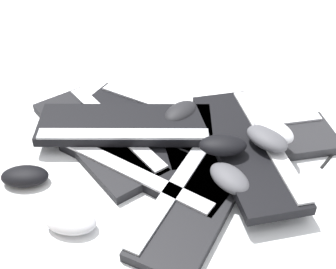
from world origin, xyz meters
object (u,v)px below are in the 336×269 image
Objects in this scene: keyboard_6 at (247,148)px; mouse_5 at (181,112)px; mouse_4 at (71,222)px; keyboard_3 at (146,163)px; keyboard_2 at (97,137)px; keyboard_4 at (198,196)px; keyboard_0 at (251,141)px; mouse_2 at (230,178)px; mouse_3 at (223,145)px; mouse_6 at (267,139)px; keyboard_5 at (125,125)px; mouse_1 at (273,130)px; keyboard_1 at (158,121)px; mouse_0 at (25,176)px.

keyboard_6 is 4.14× the size of mouse_5.
keyboard_3 is at bearing 59.79° from mouse_4.
keyboard_3 is at bearing -56.84° from keyboard_2.
mouse_4 is at bearing 176.91° from keyboard_4.
keyboard_6 is at bearing -127.56° from keyboard_0.
mouse_2 is (-0.09, -0.09, 0.01)m from keyboard_6.
mouse_3 reaches higher than mouse_2.
keyboard_0 is 0.10m from mouse_6.
keyboard_2 is at bearing -143.23° from mouse_6.
mouse_2 reaches higher than keyboard_6.
keyboard_5 is at bearing 143.84° from keyboard_6.
keyboard_0 and keyboard_4 have the same top height.
mouse_1 is at bearing 104.17° from mouse_2.
mouse_4 reaches higher than keyboard_4.
keyboard_2 is 4.22× the size of mouse_4.
keyboard_5 is at bearing -147.61° from mouse_6.
keyboard_5 is at bearing 155.34° from keyboard_0.
mouse_3 and mouse_6 have the same top height.
mouse_1 is at bearing 19.93° from keyboard_4.
keyboard_0 is 4.16× the size of mouse_1.
mouse_5 is (0.15, -0.00, 0.01)m from keyboard_5.
keyboard_1 is 0.24m from mouse_3.
keyboard_1 is 0.31m from mouse_2.
mouse_6 reaches higher than keyboard_5.
keyboard_5 is at bearing -27.89° from mouse_3.
keyboard_6 reaches higher than keyboard_3.
keyboard_5 is 0.32m from mouse_2.
mouse_3 is 1.00× the size of mouse_6.
mouse_6 is at bearing -85.59° from mouse_5.
keyboard_2 is 1.02× the size of keyboard_6.
mouse_2 is 1.00× the size of mouse_4.
keyboard_1 is 3.94× the size of mouse_6.
keyboard_6 is (0.25, -0.18, 0.00)m from keyboard_5.
keyboard_4 is 3.83× the size of mouse_6.
mouse_2 is 0.27m from mouse_5.
keyboard_0 is 0.56m from mouse_0.
mouse_6 is (-0.03, -0.02, 0.00)m from mouse_1.
keyboard_3 is at bearing -122.45° from mouse_1.
mouse_0 reaches higher than keyboard_0.
mouse_3 reaches higher than keyboard_6.
mouse_4 is at bearing -166.44° from keyboard_0.
mouse_5 is at bearing -151.13° from mouse_0.
mouse_5 is (-0.14, 0.13, 0.04)m from keyboard_0.
mouse_1 is 0.52m from mouse_4.
keyboard_3 is 1.05× the size of keyboard_4.
mouse_5 is (-0.03, 0.19, -0.03)m from mouse_3.
mouse_2 is 1.00× the size of mouse_5.
keyboard_3 is 0.18m from mouse_5.
mouse_6 reaches higher than mouse_4.
keyboard_5 is (0.07, -0.01, 0.03)m from keyboard_2.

